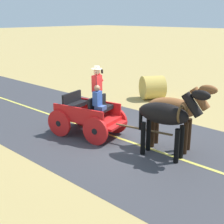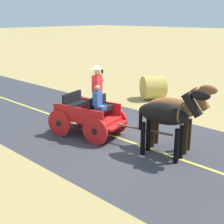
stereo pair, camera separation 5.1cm
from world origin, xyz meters
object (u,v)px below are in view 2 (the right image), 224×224
(horse_off_side, at_px, (167,116))
(hay_bale, at_px, (153,88))
(horse_drawn_carriage, at_px, (89,113))
(horse_near_side, at_px, (175,110))

(horse_off_side, distance_m, hay_bale, 7.02)
(horse_drawn_carriage, xyz_separation_m, hay_bale, (-5.71, -1.35, -0.22))
(horse_near_side, relative_size, horse_off_side, 1.00)
(horse_drawn_carriage, bearing_deg, horse_near_side, 108.50)
(horse_near_side, relative_size, hay_bale, 1.84)
(hay_bale, bearing_deg, horse_off_side, 38.90)
(horse_drawn_carriage, distance_m, horse_near_side, 3.09)
(horse_drawn_carriage, relative_size, horse_near_side, 2.04)
(horse_drawn_carriage, height_order, horse_off_side, horse_drawn_carriage)
(horse_near_side, height_order, horse_off_side, same)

